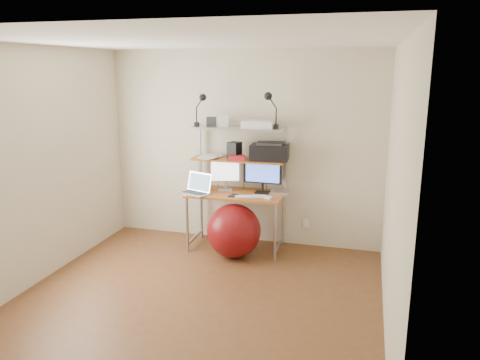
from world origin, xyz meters
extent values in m
plane|color=brown|center=(0.00, 0.00, 0.00)|extent=(3.60, 3.60, 0.00)
plane|color=white|center=(0.00, 0.00, 2.50)|extent=(3.60, 3.60, 0.00)
plane|color=beige|center=(0.00, 1.80, 1.25)|extent=(3.60, 0.00, 3.60)
plane|color=beige|center=(0.00, -1.80, 1.25)|extent=(3.60, 0.00, 3.60)
plane|color=beige|center=(-1.80, 0.00, 1.25)|extent=(0.00, 3.60, 3.60)
plane|color=beige|center=(1.80, 0.00, 1.25)|extent=(0.00, 3.60, 3.60)
cube|color=#A65B20|center=(0.00, 1.44, 0.72)|extent=(1.20, 0.60, 0.03)
cylinder|color=#A3A3A7|center=(-0.56, 1.18, 0.35)|extent=(0.04, 0.04, 0.71)
cylinder|color=#A3A3A7|center=(-0.56, 1.70, 0.35)|extent=(0.04, 0.04, 0.71)
cylinder|color=#A3A3A7|center=(0.56, 1.18, 0.35)|extent=(0.04, 0.04, 0.71)
cylinder|color=#A3A3A7|center=(0.56, 1.70, 0.35)|extent=(0.04, 0.04, 0.71)
cube|color=#A3A3A7|center=(-0.57, 1.70, 1.15)|extent=(0.03, 0.04, 0.84)
cube|color=#A3A3A7|center=(0.57, 1.70, 1.15)|extent=(0.03, 0.04, 0.84)
cube|color=#A65B20|center=(0.00, 1.57, 1.14)|extent=(1.18, 0.34, 0.02)
cube|color=#A3A3A7|center=(0.00, 1.57, 1.54)|extent=(1.18, 0.34, 0.02)
cube|color=white|center=(0.85, 1.79, 0.30)|extent=(0.08, 0.01, 0.12)
cube|color=#B6B5BA|center=(-0.16, 1.50, 0.75)|extent=(0.21, 0.19, 0.01)
cylinder|color=#B6B5BA|center=(-0.16, 1.52, 0.80)|extent=(0.03, 0.03, 0.10)
cube|color=#B6B5BA|center=(-0.16, 1.52, 1.00)|extent=(0.38, 0.16, 0.29)
plane|color=white|center=(-0.16, 1.50, 1.00)|extent=(0.33, 0.12, 0.35)
cube|color=black|center=(0.32, 1.52, 0.75)|extent=(0.17, 0.14, 0.01)
cylinder|color=black|center=(0.32, 1.54, 0.81)|extent=(0.03, 0.03, 0.11)
cube|color=black|center=(0.32, 1.54, 1.00)|extent=(0.48, 0.04, 0.29)
plane|color=#456CED|center=(0.32, 1.52, 1.00)|extent=(0.43, 0.01, 0.43)
cube|color=silver|center=(-0.48, 1.26, 0.75)|extent=(0.42, 0.36, 0.02)
cube|color=#2A2B2D|center=(-0.48, 1.26, 0.76)|extent=(0.34, 0.25, 0.00)
cube|color=silver|center=(-0.43, 1.37, 0.87)|extent=(0.36, 0.19, 0.23)
plane|color=#688CAE|center=(-0.43, 1.37, 0.87)|extent=(0.34, 0.19, 0.32)
cube|color=white|center=(0.23, 1.30, 0.75)|extent=(0.39, 0.21, 0.01)
cube|color=white|center=(0.44, 1.29, 0.75)|extent=(0.10, 0.08, 0.02)
cube|color=silver|center=(0.54, 1.54, 0.76)|extent=(0.24, 0.24, 0.04)
cube|color=black|center=(0.01, 1.29, 0.75)|extent=(0.11, 0.16, 0.01)
cube|color=black|center=(0.39, 1.60, 1.25)|extent=(0.49, 0.35, 0.19)
cube|color=#2A2B2D|center=(0.39, 1.60, 1.36)|extent=(0.34, 0.26, 0.03)
cube|color=black|center=(-0.06, 1.58, 1.26)|extent=(0.18, 0.18, 0.21)
cube|color=red|center=(0.00, 1.48, 1.18)|extent=(0.23, 0.18, 0.06)
cube|color=white|center=(0.24, 1.58, 1.59)|extent=(0.41, 0.29, 0.09)
cube|color=#B6B5BA|center=(0.24, 1.58, 1.65)|extent=(0.34, 0.22, 0.01)
cube|color=white|center=(-0.20, 1.57, 1.62)|extent=(0.15, 0.14, 0.14)
cube|color=#2A2B2D|center=(-0.37, 1.61, 1.61)|extent=(0.13, 0.13, 0.11)
cube|color=black|center=(-0.53, 1.52, 1.58)|extent=(0.05, 0.06, 0.05)
cylinder|color=black|center=(-0.53, 1.52, 1.69)|extent=(0.02, 0.02, 0.18)
sphere|color=black|center=(-0.44, 1.51, 1.91)|extent=(0.09, 0.09, 0.09)
cube|color=black|center=(0.48, 1.53, 1.58)|extent=(0.05, 0.06, 0.05)
cylinder|color=black|center=(0.48, 1.53, 1.70)|extent=(0.02, 0.02, 0.19)
sphere|color=black|center=(0.38, 1.52, 1.94)|extent=(0.10, 0.10, 0.10)
sphere|color=maroon|center=(0.05, 1.18, 0.33)|extent=(0.66, 0.66, 0.66)
cube|color=white|center=(-0.43, 1.59, 1.15)|extent=(0.28, 0.33, 0.00)
cube|color=white|center=(-0.37, 1.52, 1.16)|extent=(0.32, 0.35, 0.00)
cube|color=white|center=(-0.37, 1.61, 1.16)|extent=(0.23, 0.30, 0.00)
cube|color=white|center=(-0.35, 1.55, 1.17)|extent=(0.27, 0.32, 0.00)
cube|color=white|center=(-0.39, 1.57, 1.17)|extent=(0.26, 0.31, 0.00)
camera|label=1|loc=(1.56, -4.00, 2.27)|focal=35.00mm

